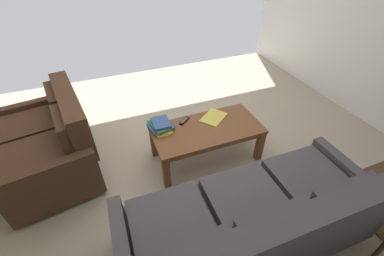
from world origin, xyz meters
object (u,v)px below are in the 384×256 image
Objects in this scene: coffee_table at (207,132)px; tv_remote at (184,121)px; loveseat_near at (51,143)px; book_stack at (161,126)px; loose_magazine at (214,117)px; sofa_main at (253,224)px.

coffee_table is 7.99× the size of tv_remote.
loveseat_near reaches higher than book_stack.
tv_remote reaches higher than loose_magazine.
loose_magazine is (-0.16, -0.15, 0.07)m from coffee_table.
tv_remote is 0.35m from loose_magazine.
coffee_table is at bearing 133.66° from tv_remote.
loveseat_near is at bearing -46.37° from sofa_main.
book_stack reaches higher than loose_magazine.
tv_remote is at bearing -86.37° from sofa_main.
book_stack is at bearing -74.16° from sofa_main.
coffee_table is 3.93× the size of book_stack.
coffee_table is at bearing -95.41° from sofa_main.
book_stack is 2.03× the size of tv_remote.
sofa_main is 1.71× the size of coffee_table.
book_stack is (-1.14, 0.28, 0.11)m from loveseat_near.
loveseat_near is 1.81m from loose_magazine.
sofa_main is at bearing 84.59° from coffee_table.
sofa_main is 2.20m from loveseat_near.
sofa_main is 1.35m from tv_remote.
sofa_main is 1.46× the size of loveseat_near.
coffee_table is 0.52m from book_stack.
loveseat_near is (1.52, -1.59, 0.03)m from sofa_main.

